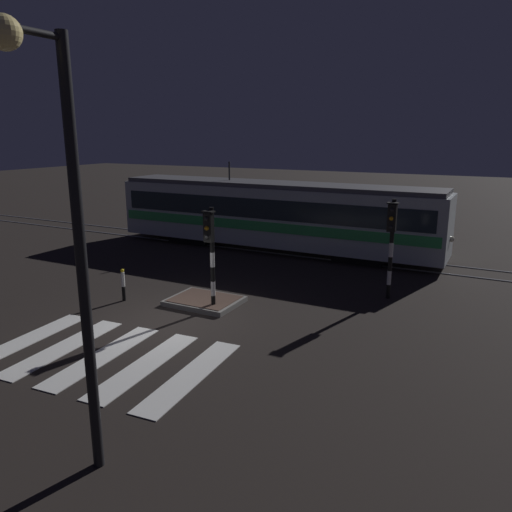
# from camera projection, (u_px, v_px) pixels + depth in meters

# --- Properties ---
(ground_plane) EXTENTS (120.00, 120.00, 0.00)m
(ground_plane) POSITION_uv_depth(u_px,v_px,m) (166.00, 323.00, 14.78)
(ground_plane) COLOR black
(rail_near) EXTENTS (80.00, 0.12, 0.03)m
(rail_near) POSITION_uv_depth(u_px,v_px,m) (291.00, 255.00, 22.86)
(rail_near) COLOR #59595E
(rail_near) RESTS_ON ground
(rail_far) EXTENTS (80.00, 0.12, 0.03)m
(rail_far) POSITION_uv_depth(u_px,v_px,m) (303.00, 249.00, 24.10)
(rail_far) COLOR #59595E
(rail_far) RESTS_ON ground
(crosswalk_zebra) EXTENTS (6.12, 4.26, 0.02)m
(crosswalk_zebra) POSITION_uv_depth(u_px,v_px,m) (103.00, 356.00, 12.55)
(crosswalk_zebra) COLOR silver
(crosswalk_zebra) RESTS_ON ground
(traffic_island) EXTENTS (2.29, 1.77, 0.18)m
(traffic_island) POSITION_uv_depth(u_px,v_px,m) (205.00, 301.00, 16.42)
(traffic_island) COLOR slate
(traffic_island) RESTS_ON ground
(traffic_light_corner_far_right) EXTENTS (0.36, 0.42, 3.40)m
(traffic_light_corner_far_right) POSITION_uv_depth(u_px,v_px,m) (391.00, 234.00, 16.36)
(traffic_light_corner_far_right) COLOR black
(traffic_light_corner_far_right) RESTS_ON ground
(traffic_light_median_centre) EXTENTS (0.36, 0.42, 3.30)m
(traffic_light_median_centre) POSITION_uv_depth(u_px,v_px,m) (210.00, 244.00, 15.28)
(traffic_light_median_centre) COLOR black
(traffic_light_median_centre) RESTS_ON ground
(street_lamp_near_kerb) EXTENTS (0.44, 1.21, 6.92)m
(street_lamp_near_kerb) POSITION_uv_depth(u_px,v_px,m) (63.00, 211.00, 7.16)
(street_lamp_near_kerb) COLOR black
(street_lamp_near_kerb) RESTS_ON ground
(tram) EXTENTS (16.17, 2.58, 4.15)m
(tram) POSITION_uv_depth(u_px,v_px,m) (273.00, 214.00, 23.63)
(tram) COLOR #B2BCC1
(tram) RESTS_ON ground
(bollard_island_edge) EXTENTS (0.12, 0.12, 1.11)m
(bollard_island_edge) POSITION_uv_depth(u_px,v_px,m) (123.00, 285.00, 16.59)
(bollard_island_edge) COLOR black
(bollard_island_edge) RESTS_ON ground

